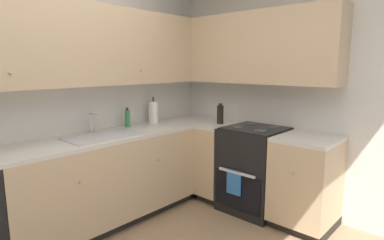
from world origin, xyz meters
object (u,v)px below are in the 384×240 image
at_px(oven_range, 254,168).
at_px(oil_bottle, 220,114).
at_px(paper_towel_roll, 153,112).
at_px(soap_bottle, 128,118).

height_order(oven_range, oil_bottle, oil_bottle).
relative_size(oven_range, paper_towel_roll, 3.33).
bearing_deg(soap_bottle, oven_range, -51.41).
relative_size(soap_bottle, oil_bottle, 0.91).
xyz_separation_m(soap_bottle, paper_towel_roll, (0.36, -0.02, 0.03)).
xyz_separation_m(oven_range, oil_bottle, (-0.02, 0.47, 0.56)).
relative_size(soap_bottle, paper_towel_roll, 0.67).
bearing_deg(oven_range, soap_bottle, 128.59).
distance_m(oven_range, oil_bottle, 0.73).
bearing_deg(oil_bottle, oven_range, -87.76).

